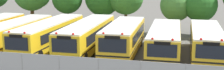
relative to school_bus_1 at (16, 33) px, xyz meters
The scene contains 10 objects.
ground_plane 7.15m from the school_bus_1, ahead, with size 160.00×160.00×0.00m, color #595651.
school_bus_1 is the anchor object (origin of this frame).
school_bus_2 3.45m from the school_bus_1, ahead, with size 2.72×11.40×2.72m.
school_bus_3 7.08m from the school_bus_1, ahead, with size 2.49×11.38×2.77m.
school_bus_4 10.43m from the school_bus_1, ahead, with size 2.75×9.64×2.78m.
school_bus_5 14.00m from the school_bus_1, ahead, with size 2.77×10.27×2.57m.
school_bus_6 17.40m from the school_bus_1, ahead, with size 2.58×9.87×2.65m.
tree_5 17.81m from the school_bus_1, 33.86° to the left, with size 3.65×3.65×5.22m.
tree_6 19.63m from the school_bus_1, 29.17° to the left, with size 4.00×3.71×5.36m.
chainlink_fence 10.86m from the school_bus_1, 51.38° to the right, with size 28.05×0.07×2.01m.
Camera 1 is at (8.34, -25.35, 6.98)m, focal length 48.09 mm.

